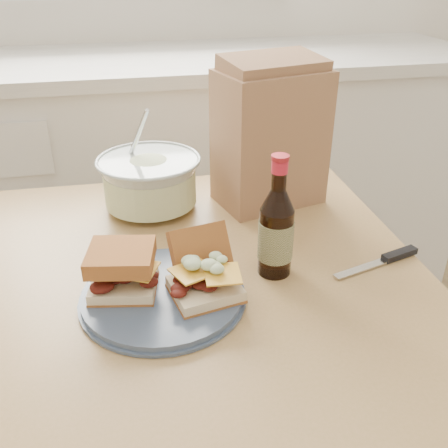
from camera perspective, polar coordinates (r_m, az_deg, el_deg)
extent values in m
cube|color=silver|center=(1.92, -10.32, 3.76)|extent=(2.40, 0.60, 0.90)
cube|color=silver|center=(1.78, -11.70, 17.58)|extent=(2.50, 0.64, 0.04)
cube|color=tan|center=(0.94, -3.95, -6.55)|extent=(0.90, 0.90, 0.04)
cube|color=tan|center=(1.50, -20.68, -10.63)|extent=(0.06, 0.06, 0.69)
cube|color=tan|center=(1.54, 9.32, -7.71)|extent=(0.06, 0.06, 0.69)
cylinder|color=#42526C|center=(0.86, -6.99, -8.09)|extent=(0.27, 0.27, 0.02)
cube|color=beige|center=(0.86, -11.34, -6.78)|extent=(0.12, 0.12, 0.02)
cube|color=#F5AE31|center=(0.84, -11.56, -4.94)|extent=(0.07, 0.07, 0.00)
cube|color=#A55C2B|center=(0.83, -11.70, -3.73)|extent=(0.12, 0.12, 0.03)
cube|color=beige|center=(0.83, -2.16, -7.43)|extent=(0.13, 0.12, 0.02)
cube|color=#F5AE31|center=(0.82, -2.21, -5.52)|extent=(0.07, 0.07, 0.00)
cube|color=#A55C2B|center=(0.87, -2.68, -3.22)|extent=(0.11, 0.09, 0.09)
cone|color=#B0BDB8|center=(1.14, -8.43, 4.54)|extent=(0.22, 0.22, 0.12)
cylinder|color=white|center=(1.14, -8.42, 4.29)|extent=(0.21, 0.21, 0.08)
torus|color=#B0BDB8|center=(1.11, -8.65, 7.27)|extent=(0.23, 0.23, 0.01)
cylinder|color=silver|center=(1.13, -10.00, 9.49)|extent=(0.07, 0.08, 0.15)
cylinder|color=black|center=(0.90, 5.90, -2.03)|extent=(0.06, 0.06, 0.13)
cone|color=black|center=(0.86, 6.18, 2.75)|extent=(0.06, 0.06, 0.04)
cylinder|color=black|center=(0.84, 6.34, 5.60)|extent=(0.03, 0.03, 0.05)
cylinder|color=red|center=(0.83, 6.40, 6.56)|extent=(0.03, 0.03, 0.02)
cylinder|color=maroon|center=(0.83, 6.46, 7.56)|extent=(0.03, 0.03, 0.01)
cylinder|color=#374221|center=(0.89, 5.92, -1.76)|extent=(0.06, 0.06, 0.07)
cube|color=silver|center=(0.96, 15.73, -4.80)|extent=(0.13, 0.05, 0.00)
cube|color=black|center=(1.02, 19.42, -3.27)|extent=(0.08, 0.04, 0.01)
cube|color=#906445|center=(1.13, 5.29, 9.66)|extent=(0.26, 0.20, 0.30)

